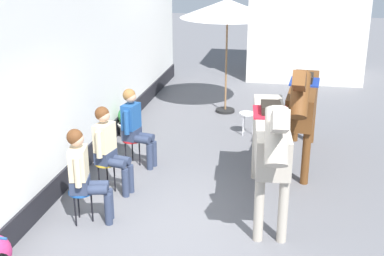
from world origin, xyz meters
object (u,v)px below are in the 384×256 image
seated_visitor_near (84,171)px  cafe_parasol (227,9)px  flower_planter_farthest (128,121)px  seated_visitor_far (135,124)px  saddled_horse_near (271,136)px  spare_stool_white (247,116)px  seated_visitor_middle (109,145)px  saddled_horse_far (303,101)px

seated_visitor_near → cafe_parasol: 5.77m
flower_planter_farthest → seated_visitor_near: bearing=-82.0°
seated_visitor_near → seated_visitor_far: (0.10, 2.05, 0.00)m
saddled_horse_near → spare_stool_white: (-0.60, 3.16, -0.76)m
seated_visitor_middle → flower_planter_farthest: seated_visitor_middle is taller
spare_stool_white → saddled_horse_near: bearing=-79.3°
cafe_parasol → spare_stool_white: bearing=-66.0°
cafe_parasol → saddled_horse_far: bearing=-58.2°
seated_visitor_near → saddled_horse_far: bearing=42.7°
cafe_parasol → spare_stool_white: 2.50m
seated_visitor_far → saddled_horse_far: 2.93m
saddled_horse_far → saddled_horse_near: bearing=-103.7°
saddled_horse_far → spare_stool_white: saddled_horse_far is taller
seated_visitor_near → seated_visitor_far: size_ratio=1.00×
seated_visitor_near → saddled_horse_far: size_ratio=0.46×
seated_visitor_near → saddled_horse_near: size_ratio=0.46×
flower_planter_farthest → spare_stool_white: bearing=14.1°
saddled_horse_far → cafe_parasol: bearing=121.8°
saddled_horse_far → spare_stool_white: bearing=129.1°
cafe_parasol → seated_visitor_far: bearing=-108.9°
seated_visitor_near → flower_planter_farthest: size_ratio=2.17×
seated_visitor_far → saddled_horse_far: saddled_horse_far is taller
saddled_horse_near → spare_stool_white: size_ratio=6.51×
seated_visitor_far → saddled_horse_far: (2.83, 0.66, 0.38)m
seated_visitor_middle → saddled_horse_far: (2.92, 1.72, 0.38)m
saddled_horse_near → cafe_parasol: cafe_parasol is taller
seated_visitor_near → seated_visitor_middle: bearing=89.9°
seated_visitor_middle → saddled_horse_near: bearing=-3.5°
saddled_horse_near → saddled_horse_far: size_ratio=1.00×
cafe_parasol → saddled_horse_near: bearing=-75.0°
saddled_horse_near → cafe_parasol: bearing=105.0°
saddled_horse_far → seated_visitor_middle: bearing=-149.6°
seated_visitor_middle → seated_visitor_far: 1.06m
spare_stool_white → saddled_horse_far: bearing=-50.9°
seated_visitor_middle → flower_planter_farthest: bearing=101.2°
saddled_horse_near → cafe_parasol: size_ratio=1.16×
saddled_horse_far → flower_planter_farthest: 3.57m
seated_visitor_near → flower_planter_farthest: seated_visitor_near is taller
seated_visitor_near → seated_visitor_far: 2.05m
seated_visitor_middle → spare_stool_white: seated_visitor_middle is taller
seated_visitor_near → saddled_horse_near: bearing=18.7°
seated_visitor_middle → cafe_parasol: size_ratio=0.54×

